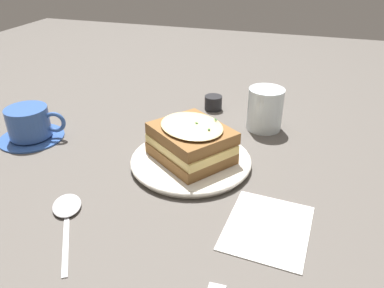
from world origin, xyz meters
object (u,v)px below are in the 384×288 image
Objects in this scene: water_glass at (265,109)px; spoon at (67,209)px; sandwich at (192,141)px; napkin at (268,227)px; dinner_plate at (192,161)px; teacup_with_saucer at (30,125)px; condiment_pot at (213,103)px.

spoon is (0.40, -0.26, -0.04)m from water_glass.
napkin is at bearing 49.49° from sandwich.
teacup_with_saucer reaches higher than dinner_plate.
spoon is 0.32m from napkin.
sandwich is 0.25m from spoon.
condiment_pot is at bearing -154.81° from napkin.
condiment_pot is (-0.47, 0.12, 0.01)m from spoon.
condiment_pot is (-0.07, -0.14, -0.03)m from water_glass.
condiment_pot is at bearing -116.89° from water_glass.
condiment_pot is at bearing -173.99° from dinner_plate.
sandwich is 4.19× the size of condiment_pot.
spoon is at bearing -58.49° from teacup_with_saucer.
sandwich is 1.26× the size of teacup_with_saucer.
water_glass is at bearing 6.46° from teacup_with_saucer.
dinner_plate is 0.37m from teacup_with_saucer.
teacup_with_saucer reaches higher than napkin.
water_glass reaches higher than napkin.
spoon is at bearing -33.14° from water_glass.
sandwich is 0.27m from condiment_pot.
dinner_plate is 1.40× the size of spoon.
dinner_plate is 5.28× the size of condiment_pot.
condiment_pot reaches higher than napkin.
dinner_plate is 0.04m from sandwich.
dinner_plate is 2.44× the size of water_glass.
dinner_plate is at bearing 20.18° from spoon.
spoon is at bearing -37.43° from dinner_plate.
water_glass is 0.35m from napkin.
spoon is 0.48m from condiment_pot.
water_glass is (-0.20, 0.48, 0.01)m from teacup_with_saucer.
teacup_with_saucer is at bearing -104.41° from napkin.
water_glass is 0.64× the size of napkin.
dinner_plate reaches higher than napkin.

